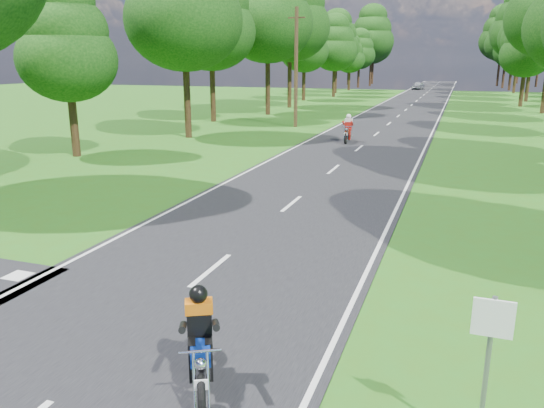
% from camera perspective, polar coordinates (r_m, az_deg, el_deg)
% --- Properties ---
extents(ground, '(160.00, 160.00, 0.00)m').
position_cam_1_polar(ground, '(10.39, -11.52, -11.02)').
color(ground, '#2E5E15').
rests_on(ground, ground).
extents(main_road, '(7.00, 140.00, 0.02)m').
position_cam_1_polar(main_road, '(58.31, 14.79, 10.25)').
color(main_road, black).
rests_on(main_road, ground).
extents(road_markings, '(7.40, 140.00, 0.01)m').
position_cam_1_polar(road_markings, '(56.46, 14.48, 10.14)').
color(road_markings, silver).
rests_on(road_markings, main_road).
extents(treeline, '(40.00, 115.35, 14.78)m').
position_cam_1_polar(treeline, '(68.18, 17.33, 17.67)').
color(treeline, black).
rests_on(treeline, ground).
extents(telegraph_pole, '(1.20, 0.26, 8.00)m').
position_cam_1_polar(telegraph_pole, '(37.56, 2.60, 14.47)').
color(telegraph_pole, '#382616').
rests_on(telegraph_pole, ground).
extents(road_sign, '(0.45, 0.07, 2.00)m').
position_cam_1_polar(road_sign, '(6.73, 22.32, -14.33)').
color(road_sign, slate).
rests_on(road_sign, ground).
extents(rider_near_blue, '(1.34, 1.83, 1.47)m').
position_cam_1_polar(rider_near_blue, '(7.73, -7.75, -14.21)').
color(rider_near_blue, navy).
rests_on(rider_near_blue, main_road).
extents(rider_far_red, '(0.77, 1.94, 1.58)m').
position_cam_1_polar(rider_far_red, '(30.66, 8.17, 8.07)').
color(rider_far_red, '#9C240C').
rests_on(rider_far_red, main_road).
extents(distant_car, '(1.92, 3.86, 1.26)m').
position_cam_1_polar(distant_car, '(90.01, 15.45, 12.19)').
color(distant_car, '#ADAFB4').
rests_on(distant_car, main_road).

